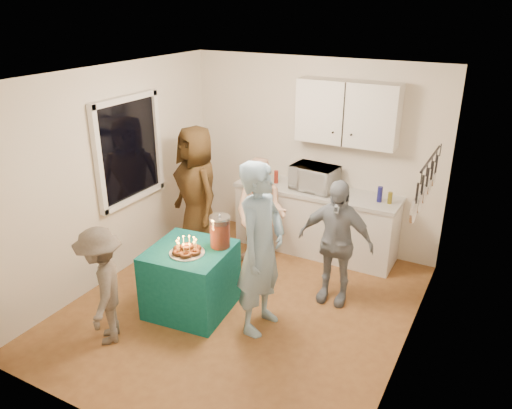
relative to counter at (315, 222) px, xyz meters
The scene contains 19 objects.
floor 1.76m from the counter, 96.71° to the right, with size 4.00×4.00×0.00m, color brown.
ceiling 2.76m from the counter, 96.71° to the right, with size 4.00×4.00×0.00m, color white.
back_wall 0.94m from the counter, 123.69° to the left, with size 3.60×3.60×0.00m, color silver.
left_wall 2.77m from the counter, 139.64° to the right, with size 4.00×4.00×0.00m, color silver.
right_wall 2.49m from the counter, 46.74° to the right, with size 4.00×4.00×0.00m, color silver.
window_night 2.66m from the counter, 144.60° to the right, with size 0.04×1.00×1.20m, color black.
counter is the anchor object (origin of this frame).
countertop 0.46m from the counter, 90.00° to the right, with size 2.24×0.62×0.05m, color beige.
upper_cabinet 1.56m from the counter, 26.57° to the left, with size 1.30×0.30×0.80m, color white.
pot_rack 2.16m from the counter, 33.34° to the right, with size 0.12×1.00×0.60m, color black.
microwave 0.65m from the counter, behind, with size 0.59×0.40×0.33m, color white.
party_table 2.10m from the counter, 109.05° to the right, with size 0.85×0.85×0.76m, color #0E5D59.
donut_cake 2.22m from the counter, 107.32° to the right, with size 0.38×0.38×0.18m, color #381C0C, non-canonical shape.
punch_jar 1.89m from the counter, 103.37° to the right, with size 0.22×0.22×0.34m, color red.
man_birthday 1.97m from the counter, 85.42° to the right, with size 0.68×0.45×1.86m, color #8DB3CE.
woman_back_left 1.67m from the counter, 149.59° to the right, with size 0.88×0.57×1.80m, color brown.
woman_back_center 0.92m from the counter, 122.09° to the right, with size 0.72×0.56×1.47m, color tan.
woman_back_right 1.26m from the counter, 58.05° to the right, with size 0.87×0.36×1.49m, color #0F2034.
child_near_left 3.07m from the counter, 111.71° to the right, with size 0.81×0.47×1.26m, color #4E463E.
Camera 1 is at (2.44, -4.19, 3.29)m, focal length 35.00 mm.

